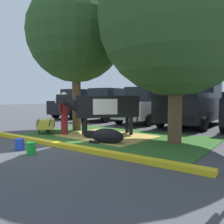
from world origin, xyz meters
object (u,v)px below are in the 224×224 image
Objects in this scene: calf_lying at (106,136)px; bucket_blue at (20,144)px; shade_tree_right at (177,17)px; sedan_silver at (108,105)px; bucket_green at (31,148)px; sedan_red at (80,104)px; hatchback_white at (146,106)px; pickup_truck_black at (194,104)px; shade_tree_left at (76,34)px; person_handler at (64,112)px; cow_holstein at (104,107)px; wheelbarrow at (46,124)px.

calf_lying is 4.29× the size of bucket_blue.
shade_tree_right is 1.42× the size of sedan_silver.
bucket_green is (-0.72, -2.20, -0.08)m from calf_lying.
bucket_blue is at bearing -55.06° from sedan_red.
sedan_red is (-8.97, 5.01, -2.89)m from shade_tree_right.
pickup_truck_black is (2.59, 0.30, 0.13)m from hatchback_white.
sedan_red is at bearing 150.84° from shade_tree_right.
sedan_silver is (2.66, -0.11, 0.00)m from sedan_red.
shade_tree_left is at bearing -46.89° from sedan_red.
shade_tree_right reaches higher than sedan_silver.
shade_tree_left is 3.53m from person_handler.
shade_tree_right is at bearing -37.79° from sedan_silver.
calf_lying is 2.42m from person_handler.
cow_holstein is 1.56m from person_handler.
bucket_blue is at bearing -70.14° from person_handler.
person_handler is at bearing -50.03° from sedan_red.
sedan_red is at bearing 178.02° from hatchback_white.
pickup_truck_black reaches higher than bucket_green.
shade_tree_left reaches higher than wheelbarrow.
calf_lying is 9.59m from sedan_red.
sedan_silver reaches higher than cow_holstein.
bucket_green is at bearing -9.67° from bucket_blue.
person_handler is 5.72m from hatchback_white.
person_handler is 2.68m from bucket_blue.
person_handler is (-1.33, -0.80, -0.21)m from cow_holstein.
bucket_green is at bearing -58.10° from person_handler.
person_handler is 0.37× the size of hatchback_white.
bucket_blue is 0.07× the size of sedan_red.
sedan_red is 0.82× the size of pickup_truck_black.
cow_holstein is 1.74m from calf_lying.
bucket_green is 8.73m from pickup_truck_black.
person_handler is 0.37× the size of sedan_red.
shade_tree_left is 1.15× the size of pickup_truck_black.
pickup_truck_black is (8.01, 0.11, 0.13)m from sedan_red.
shade_tree_left reaches higher than sedan_silver.
person_handler reaches higher than bucket_green.
hatchback_white is at bearing 126.36° from shade_tree_right.
shade_tree_left reaches higher than cow_holstein.
bucket_green is 0.07× the size of hatchback_white.
hatchback_white is at bearing 77.14° from shade_tree_left.
wheelbarrow is (-0.32, -1.38, -3.78)m from shade_tree_left.
shade_tree_right is 20.25× the size of bucket_blue.
wheelbarrow is 3.41m from bucket_green.
sedan_silver reaches higher than calf_lying.
shade_tree_left is at bearing 176.11° from shade_tree_right.
shade_tree_right is 1.16× the size of pickup_truck_black.
hatchback_white is (-3.55, 4.82, -2.89)m from shade_tree_right.
shade_tree_left reaches higher than bucket_blue.
cow_holstein is at bearing -108.63° from pickup_truck_black.
person_handler is 5.33× the size of bucket_green.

